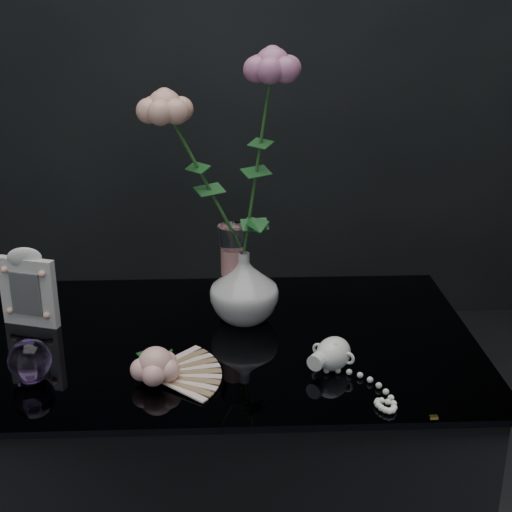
{
  "coord_description": "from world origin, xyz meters",
  "views": [
    {
      "loc": [
        0.07,
        -1.14,
        1.38
      ],
      "look_at": [
        0.12,
        0.06,
        0.92
      ],
      "focal_mm": 50.0,
      "sensor_mm": 36.0,
      "label": 1
    }
  ],
  "objects_px": {
    "loose_rose": "(156,365)",
    "pearl_jar": "(333,352)",
    "paperweight": "(30,360)",
    "picture_frame": "(28,287)",
    "vase": "(244,287)",
    "wine_glass": "(233,272)"
  },
  "relations": [
    {
      "from": "wine_glass",
      "to": "picture_frame",
      "type": "xyz_separation_m",
      "value": [
        -0.39,
        -0.02,
        -0.01
      ]
    },
    {
      "from": "vase",
      "to": "paperweight",
      "type": "height_order",
      "value": "vase"
    },
    {
      "from": "picture_frame",
      "to": "pearl_jar",
      "type": "distance_m",
      "value": 0.59
    },
    {
      "from": "vase",
      "to": "picture_frame",
      "type": "relative_size",
      "value": 0.88
    },
    {
      "from": "vase",
      "to": "pearl_jar",
      "type": "xyz_separation_m",
      "value": [
        0.15,
        -0.19,
        -0.04
      ]
    },
    {
      "from": "wine_glass",
      "to": "paperweight",
      "type": "xyz_separation_m",
      "value": [
        -0.34,
        -0.23,
        -0.06
      ]
    },
    {
      "from": "paperweight",
      "to": "pearl_jar",
      "type": "relative_size",
      "value": 0.35
    },
    {
      "from": "picture_frame",
      "to": "pearl_jar",
      "type": "xyz_separation_m",
      "value": [
        0.56,
        -0.19,
        -0.05
      ]
    },
    {
      "from": "picture_frame",
      "to": "pearl_jar",
      "type": "bearing_deg",
      "value": -1.33
    },
    {
      "from": "wine_glass",
      "to": "pearl_jar",
      "type": "xyz_separation_m",
      "value": [
        0.17,
        -0.21,
        -0.06
      ]
    },
    {
      "from": "wine_glass",
      "to": "picture_frame",
      "type": "bearing_deg",
      "value": -176.57
    },
    {
      "from": "vase",
      "to": "picture_frame",
      "type": "bearing_deg",
      "value": -179.51
    },
    {
      "from": "vase",
      "to": "pearl_jar",
      "type": "bearing_deg",
      "value": -52.97
    },
    {
      "from": "paperweight",
      "to": "loose_rose",
      "type": "xyz_separation_m",
      "value": [
        0.21,
        -0.01,
        -0.0
      ]
    },
    {
      "from": "vase",
      "to": "loose_rose",
      "type": "relative_size",
      "value": 0.77
    },
    {
      "from": "loose_rose",
      "to": "pearl_jar",
      "type": "height_order",
      "value": "loose_rose"
    },
    {
      "from": "loose_rose",
      "to": "pearl_jar",
      "type": "distance_m",
      "value": 0.3
    },
    {
      "from": "vase",
      "to": "paperweight",
      "type": "distance_m",
      "value": 0.42
    },
    {
      "from": "vase",
      "to": "picture_frame",
      "type": "distance_m",
      "value": 0.41
    },
    {
      "from": "picture_frame",
      "to": "paperweight",
      "type": "bearing_deg",
      "value": -58.67
    },
    {
      "from": "paperweight",
      "to": "picture_frame",
      "type": "bearing_deg",
      "value": 103.75
    },
    {
      "from": "vase",
      "to": "loose_rose",
      "type": "height_order",
      "value": "vase"
    }
  ]
}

